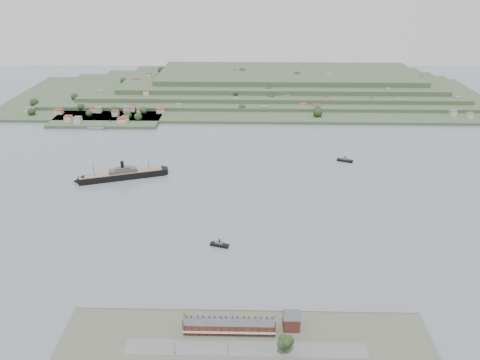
{
  "coord_description": "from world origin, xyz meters",
  "views": [
    {
      "loc": [
        1.4,
        -384.22,
        205.18
      ],
      "look_at": [
        -8.11,
        30.0,
        9.53
      ],
      "focal_mm": 35.0,
      "sensor_mm": 36.0,
      "label": 1
    }
  ],
  "objects_px": {
    "tugboat": "(220,244)",
    "fig_tree": "(285,343)",
    "gabled_building": "(291,319)",
    "terrace_row": "(229,325)",
    "steamship": "(119,175)"
  },
  "relations": [
    {
      "from": "gabled_building",
      "to": "fig_tree",
      "type": "xyz_separation_m",
      "value": [
        -4.89,
        -19.73,
        0.52
      ]
    },
    {
      "from": "terrace_row",
      "to": "gabled_building",
      "type": "bearing_deg",
      "value": 6.12
    },
    {
      "from": "steamship",
      "to": "tugboat",
      "type": "distance_m",
      "value": 165.57
    },
    {
      "from": "fig_tree",
      "to": "gabled_building",
      "type": "bearing_deg",
      "value": 76.09
    },
    {
      "from": "tugboat",
      "to": "fig_tree",
      "type": "relative_size",
      "value": 1.4
    },
    {
      "from": "tugboat",
      "to": "fig_tree",
      "type": "xyz_separation_m",
      "value": [
        44.56,
        -110.8,
        7.07
      ]
    },
    {
      "from": "gabled_building",
      "to": "fig_tree",
      "type": "height_order",
      "value": "gabled_building"
    },
    {
      "from": "gabled_building",
      "to": "tugboat",
      "type": "height_order",
      "value": "gabled_building"
    },
    {
      "from": "terrace_row",
      "to": "steamship",
      "type": "bearing_deg",
      "value": 119.46
    },
    {
      "from": "terrace_row",
      "to": "steamship",
      "type": "distance_m",
      "value": 250.19
    },
    {
      "from": "terrace_row",
      "to": "fig_tree",
      "type": "bearing_deg",
      "value": -25.72
    },
    {
      "from": "terrace_row",
      "to": "tugboat",
      "type": "xyz_separation_m",
      "value": [
        -11.95,
        95.09,
        -5.21
      ]
    },
    {
      "from": "terrace_row",
      "to": "fig_tree",
      "type": "distance_m",
      "value": 36.25
    },
    {
      "from": "terrace_row",
      "to": "steamship",
      "type": "height_order",
      "value": "steamship"
    },
    {
      "from": "steamship",
      "to": "fig_tree",
      "type": "height_order",
      "value": "steamship"
    }
  ]
}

